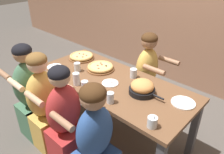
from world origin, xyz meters
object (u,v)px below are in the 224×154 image
(diner_near_midleft, at_px, (45,106))
(pizza_board_second, at_px, (81,57))
(drinking_glass_b, at_px, (77,67))
(drinking_glass_e, at_px, (133,74))
(drinking_glass_a, at_px, (85,86))
(diner_near_center, at_px, (65,123))
(diner_far_center, at_px, (146,79))
(diner_near_midright, at_px, (95,144))
(diner_near_left, at_px, (32,96))
(empty_plate_b, at_px, (110,83))
(cocktail_glass_blue, at_px, (152,123))
(drinking_glass_d, at_px, (110,98))
(drinking_glass_c, at_px, (76,79))
(pizza_board_main, at_px, (100,67))
(empty_plate_a, at_px, (55,67))
(skillet_bowl, at_px, (142,88))
(empty_plate_c, at_px, (183,103))

(diner_near_midleft, bearing_deg, pizza_board_second, 20.14)
(drinking_glass_b, relative_size, drinking_glass_e, 0.99)
(drinking_glass_a, xyz_separation_m, diner_near_center, (0.03, -0.30, -0.28))
(diner_near_center, height_order, diner_far_center, diner_far_center)
(diner_near_center, height_order, diner_near_midright, diner_near_center)
(pizza_board_second, relative_size, drinking_glass_a, 3.34)
(diner_near_left, distance_m, diner_near_midleft, 0.28)
(diner_near_center, bearing_deg, empty_plate_b, -7.65)
(drinking_glass_a, bearing_deg, drinking_glass_e, 69.28)
(cocktail_glass_blue, bearing_deg, diner_near_left, -167.96)
(drinking_glass_b, bearing_deg, cocktail_glass_blue, -9.83)
(drinking_glass_d, bearing_deg, drinking_glass_e, 104.76)
(drinking_glass_c, distance_m, drinking_glass_e, 0.64)
(empty_plate_b, bearing_deg, drinking_glass_e, 70.53)
(empty_plate_b, relative_size, diner_near_left, 0.15)
(pizza_board_main, distance_m, drinking_glass_c, 0.43)
(empty_plate_b, bearing_deg, pizza_board_second, 163.72)
(diner_near_midleft, bearing_deg, diner_near_midright, -90.00)
(drinking_glass_d, distance_m, diner_near_midright, 0.43)
(pizza_board_main, relative_size, diner_near_midright, 0.29)
(drinking_glass_e, height_order, diner_near_midleft, diner_near_midleft)
(cocktail_glass_blue, bearing_deg, empty_plate_a, 177.02)
(drinking_glass_b, distance_m, drinking_glass_e, 0.67)
(pizza_board_second, height_order, diner_near_midright, diner_near_midright)
(drinking_glass_c, bearing_deg, diner_near_center, -60.74)
(skillet_bowl, bearing_deg, pizza_board_second, 173.24)
(diner_near_midright, distance_m, diner_near_midleft, 0.79)
(skillet_bowl, distance_m, cocktail_glass_blue, 0.49)
(empty_plate_a, bearing_deg, skillet_bowl, 13.23)
(pizza_board_second, xyz_separation_m, empty_plate_c, (1.47, -0.00, -0.02))
(pizza_board_main, distance_m, cocktail_glass_blue, 1.11)
(skillet_bowl, distance_m, drinking_glass_a, 0.58)
(skillet_bowl, distance_m, drinking_glass_e, 0.33)
(empty_plate_b, height_order, diner_near_midleft, diner_near_midleft)
(skillet_bowl, distance_m, diner_far_center, 0.74)
(skillet_bowl, relative_size, drinking_glass_d, 3.52)
(empty_plate_a, height_order, empty_plate_b, same)
(empty_plate_c, bearing_deg, drinking_glass_c, -155.00)
(drinking_glass_c, bearing_deg, drinking_glass_b, 139.35)
(pizza_board_second, bearing_deg, diner_near_left, -89.70)
(pizza_board_main, bearing_deg, diner_near_center, -71.84)
(skillet_bowl, height_order, diner_near_left, diner_near_left)
(diner_near_center, bearing_deg, empty_plate_a, 61.19)
(pizza_board_main, xyz_separation_m, drinking_glass_b, (-0.17, -0.21, 0.02))
(pizza_board_main, xyz_separation_m, diner_far_center, (0.33, 0.52, -0.25))
(pizza_board_main, xyz_separation_m, pizza_board_second, (-0.41, 0.05, -0.00))
(diner_near_center, relative_size, diner_near_left, 0.97)
(drinking_glass_a, bearing_deg, diner_near_midright, -33.38)
(pizza_board_second, xyz_separation_m, drinking_glass_d, (0.96, -0.46, 0.02))
(skillet_bowl, xyz_separation_m, empty_plate_c, (0.39, 0.12, -0.06))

